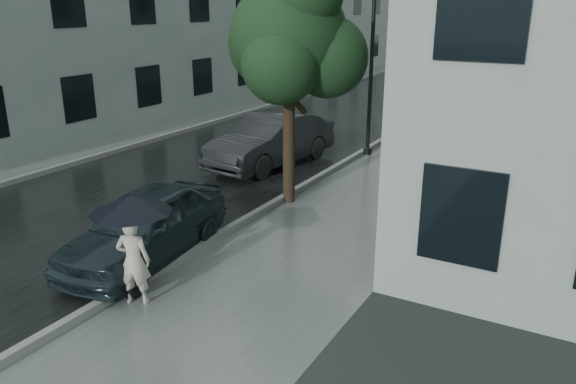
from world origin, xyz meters
The scene contains 13 objects.
ground centered at (0.00, 0.00, 0.00)m, with size 120.00×120.00×0.00m, color black.
sidewalk centered at (0.25, 12.00, 0.00)m, with size 3.50×60.00×0.01m, color slate.
kerb_near centered at (-1.57, 12.00, 0.07)m, with size 0.15×60.00×0.15m, color slate.
asphalt_road centered at (-5.08, 12.00, 0.00)m, with size 6.85×60.00×0.00m, color black.
kerb_far centered at (-8.57, 12.00, 0.07)m, with size 0.15×60.00×0.15m, color slate.
sidewalk_far centered at (-9.50, 12.00, 0.00)m, with size 1.70×60.00×0.01m, color #4C5451.
building_far_b centered at (-13.77, 30.00, 4.00)m, with size 7.02×18.00×8.00m.
pedestrian centered at (-1.20, -0.70, 0.74)m, with size 0.53×0.35×1.46m, color beige.
umbrella centered at (-1.18, -0.67, 1.69)m, with size 1.43×1.43×0.94m.
street_tree centered at (-1.45, 4.88, 3.90)m, with size 3.46×3.14×5.59m.
lamp_post centered at (-1.60, 9.92, 2.99)m, with size 0.85×0.35×5.22m.
car_near centered at (-2.20, 0.63, 0.67)m, with size 1.58×3.92×1.34m, color #1A282D.
car_far centered at (-3.50, 7.37, 0.75)m, with size 1.58×4.53×1.49m, color black.
Camera 1 is at (4.85, -6.51, 4.60)m, focal length 35.00 mm.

